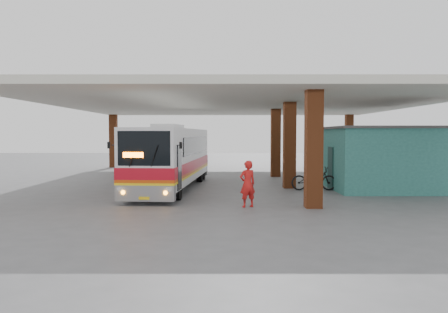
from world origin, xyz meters
The scene contains 8 objects.
ground centered at (0.00, 0.00, 0.00)m, with size 90.00×90.00×0.00m, color #515154.
brick_columns centered at (1.43, 5.00, 2.17)m, with size 20.10×21.60×4.35m.
canopy_roof centered at (0.50, 6.50, 4.50)m, with size 21.00×23.00×0.30m, color silver.
shop_building centered at (7.49, 4.00, 1.56)m, with size 5.20×8.20×3.11m.
coach_bus centered at (-2.92, 2.67, 1.59)m, with size 3.12×11.12×3.20m.
motorcycle centered at (4.05, 2.00, 0.57)m, with size 0.76×2.19×1.15m, color black.
pedestrian centered at (0.57, -2.90, 0.87)m, with size 0.64×0.42×1.75m, color red.
red_chair centered at (5.09, 6.36, 0.34)m, with size 0.44×0.44×0.73m.
Camera 1 is at (-0.29, -19.10, 2.72)m, focal length 35.00 mm.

